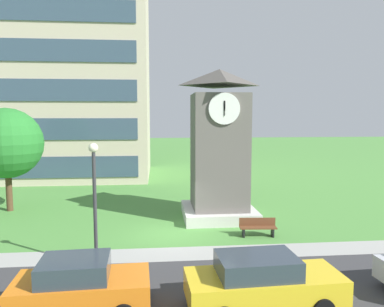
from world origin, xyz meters
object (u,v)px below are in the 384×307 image
(park_bench, at_px, (258,227))
(street_lamp, at_px, (94,189))
(clock_tower, at_px, (219,154))
(tree_streetside, at_px, (7,143))
(parked_car_yellow, at_px, (262,281))
(parked_car_orange, at_px, (80,285))

(park_bench, distance_m, street_lamp, 8.36)
(clock_tower, height_order, park_bench, clock_tower)
(clock_tower, bearing_deg, tree_streetside, 167.96)
(street_lamp, distance_m, parked_car_yellow, 7.02)
(clock_tower, bearing_deg, parked_car_orange, -120.45)
(clock_tower, distance_m, tree_streetside, 13.04)
(parked_car_orange, xyz_separation_m, parked_car_yellow, (5.50, -0.26, 0.00))
(street_lamp, distance_m, parked_car_orange, 4.04)
(parked_car_yellow, bearing_deg, clock_tower, 88.00)
(clock_tower, height_order, street_lamp, clock_tower)
(tree_streetside, bearing_deg, parked_car_orange, -61.49)
(tree_streetside, bearing_deg, street_lamp, -53.87)
(clock_tower, bearing_deg, park_bench, -68.75)
(park_bench, distance_m, parked_car_yellow, 6.95)
(parked_car_yellow, bearing_deg, tree_streetside, 133.74)
(clock_tower, xyz_separation_m, parked_car_yellow, (-0.36, -10.22, -2.88))
(tree_streetside, relative_size, parked_car_orange, 1.56)
(street_lamp, height_order, tree_streetside, tree_streetside)
(street_lamp, xyz_separation_m, parked_car_yellow, (5.58, -3.62, -2.24))
(park_bench, height_order, parked_car_yellow, parked_car_yellow)
(parked_car_orange, relative_size, parked_car_yellow, 0.84)
(parked_car_yellow, bearing_deg, street_lamp, 147.03)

